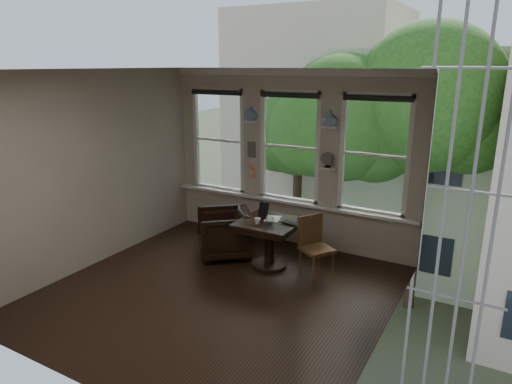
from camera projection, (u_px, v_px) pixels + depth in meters
The scene contains 25 objects.
ground at pixel (219, 292), 6.35m from camera, with size 4.50×4.50×0.00m, color black.
ceiling at pixel (213, 69), 5.54m from camera, with size 4.50×4.50×0.00m, color silver.
wall_back at pixel (290, 158), 7.83m from camera, with size 4.50×4.50×0.00m, color beige.
wall_front at pixel (73, 246), 4.06m from camera, with size 4.50×4.50×0.00m, color beige.
wall_left at pixel (95, 169), 7.01m from camera, with size 4.50×4.50×0.00m, color beige.
wall_right at pixel (390, 216), 4.87m from camera, with size 4.50×4.50×0.00m, color beige.
window_left at pixel (220, 140), 8.46m from camera, with size 1.10×0.12×1.90m, color white, non-canonical shape.
window_center at pixel (291, 147), 7.77m from camera, with size 1.10×0.12×1.90m, color white, non-canonical shape.
window_right at pixel (375, 155), 7.08m from camera, with size 1.10×0.12×1.90m, color white, non-canonical shape.
shelf_left at pixel (251, 121), 7.92m from camera, with size 0.26×0.16×0.03m, color white.
shelf_right at pixel (330, 127), 7.23m from camera, with size 0.26×0.16×0.03m, color white.
intercom at pixel (252, 149), 8.08m from camera, with size 0.14×0.06×0.28m, color #59544F.
sticky_notes at pixel (252, 169), 8.18m from camera, with size 0.16×0.01×0.24m, color pink, non-canonical shape.
desk_fan at pixel (328, 162), 7.37m from camera, with size 0.20×0.20×0.24m, color #59544F, non-canonical shape.
vase_left at pixel (251, 113), 7.89m from camera, with size 0.24×0.24×0.25m, color white.
vase_right at pixel (330, 118), 7.20m from camera, with size 0.24×0.24×0.25m, color white.
table at pixel (269, 244), 7.06m from camera, with size 0.90×0.90×0.75m, color black, non-canonical shape.
armchair_left at pixel (225, 233), 7.46m from camera, with size 0.83×0.85×0.77m, color black.
cushion_red at pixel (225, 230), 7.44m from camera, with size 0.45×0.45×0.06m, color maroon.
side_chair_right at pixel (317, 249), 6.66m from camera, with size 0.42×0.42×0.92m, color #4F391C, non-canonical shape.
laptop at pixel (289, 224), 6.80m from camera, with size 0.34×0.22×0.03m, color black.
mug at pixel (258, 221), 6.83m from camera, with size 0.10×0.10×0.09m, color white.
drinking_glass at pixel (269, 220), 6.84m from camera, with size 0.13×0.13×0.10m, color white.
tablet at pixel (264, 209), 7.16m from camera, with size 0.16×0.02×0.22m, color black.
papers at pixel (273, 219), 7.06m from camera, with size 0.22×0.30×0.00m, color silver.
Camera 1 is at (3.28, -4.73, 3.06)m, focal length 32.00 mm.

